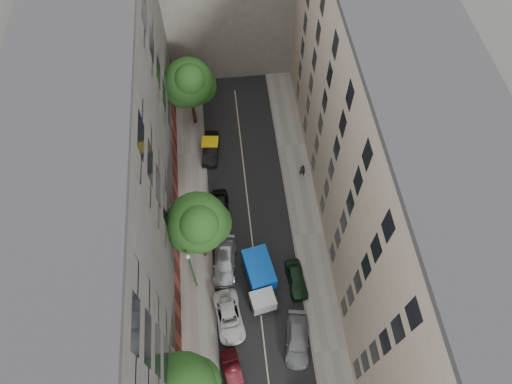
{
  "coord_description": "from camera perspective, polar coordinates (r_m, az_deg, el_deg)",
  "views": [
    {
      "loc": [
        -1.69,
        -18.79,
        40.19
      ],
      "look_at": [
        0.57,
        1.83,
        6.0
      ],
      "focal_mm": 32.0,
      "sensor_mm": 36.0,
      "label": 1
    }
  ],
  "objects": [
    {
      "name": "lamp_post",
      "position": [
        38.94,
        -8.04,
        -9.46
      ],
      "size": [
        0.36,
        0.36,
        6.9
      ],
      "color": "#1A5B30",
      "rests_on": "sidewalk_left"
    },
    {
      "name": "tree_mid",
      "position": [
        38.11,
        -7.14,
        -4.04
      ],
      "size": [
        5.45,
        5.2,
        9.46
      ],
      "color": "#382619",
      "rests_on": "sidewalk_left"
    },
    {
      "name": "car_right_2",
      "position": [
        42.32,
        5.07,
        -10.83
      ],
      "size": [
        1.85,
        4.02,
        1.33
      ],
      "primitive_type": "imported",
      "rotation": [
        0.0,
        0.0,
        0.07
      ],
      "color": "black",
      "rests_on": "ground"
    },
    {
      "name": "ground",
      "position": [
        44.4,
        -0.48,
        -6.11
      ],
      "size": [
        120.0,
        120.0,
        0.0
      ],
      "primitive_type": "plane",
      "color": "#4C4C49",
      "rests_on": "ground"
    },
    {
      "name": "car_left_1",
      "position": [
        40.14,
        -2.83,
        -21.73
      ],
      "size": [
        2.02,
        4.09,
        1.29
      ],
      "primitive_type": "imported",
      "rotation": [
        0.0,
        0.0,
        0.17
      ],
      "color": "#480E15",
      "rests_on": "ground"
    },
    {
      "name": "pedestrian",
      "position": [
        47.47,
        5.8,
        2.72
      ],
      "size": [
        0.74,
        0.6,
        1.76
      ],
      "primitive_type": "imported",
      "rotation": [
        0.0,
        0.0,
        2.82
      ],
      "color": "black",
      "rests_on": "sidewalk_right"
    },
    {
      "name": "building_right",
      "position": [
        37.76,
        16.26,
        2.26
      ],
      "size": [
        8.0,
        44.0,
        20.0
      ],
      "primitive_type": "cube",
      "color": "#B9A590",
      "rests_on": "ground"
    },
    {
      "name": "car_left_2",
      "position": [
        41.15,
        -3.4,
        -15.31
      ],
      "size": [
        2.82,
        5.13,
        1.36
      ],
      "primitive_type": "imported",
      "rotation": [
        0.0,
        0.0,
        0.12
      ],
      "color": "silver",
      "rests_on": "ground"
    },
    {
      "name": "tarp_truck",
      "position": [
        41.38,
        0.52,
        -10.81
      ],
      "size": [
        3.13,
        5.91,
        2.58
      ],
      "rotation": [
        0.0,
        0.0,
        0.18
      ],
      "color": "black",
      "rests_on": "ground"
    },
    {
      "name": "car_left_3",
      "position": [
        42.82,
        -3.95,
        -8.7
      ],
      "size": [
        2.63,
        5.23,
        1.46
      ],
      "primitive_type": "imported",
      "rotation": [
        0.0,
        0.0,
        -0.12
      ],
      "color": "#B4B3B8",
      "rests_on": "ground"
    },
    {
      "name": "car_left_5",
      "position": [
        49.47,
        -5.66,
        5.45
      ],
      "size": [
        2.13,
        4.63,
        1.47
      ],
      "primitive_type": "imported",
      "rotation": [
        0.0,
        0.0,
        -0.13
      ],
      "color": "black",
      "rests_on": "ground"
    },
    {
      "name": "sidewalk_right",
      "position": [
        44.88,
        6.55,
        -5.33
      ],
      "size": [
        3.0,
        44.0,
        0.15
      ],
      "primitive_type": "cube",
      "color": "gray",
      "rests_on": "ground"
    },
    {
      "name": "road_surface",
      "position": [
        44.39,
        -0.48,
        -6.1
      ],
      "size": [
        8.0,
        44.0,
        0.02
      ],
      "primitive_type": "cube",
      "color": "black",
      "rests_on": "ground"
    },
    {
      "name": "car_right_1",
      "position": [
        40.74,
        5.18,
        -17.92
      ],
      "size": [
        2.67,
        5.0,
        1.38
      ],
      "primitive_type": "imported",
      "rotation": [
        0.0,
        0.0,
        -0.16
      ],
      "color": "gray",
      "rests_on": "ground"
    },
    {
      "name": "building_left",
      "position": [
        36.76,
        -17.91,
        -0.88
      ],
      "size": [
        8.0,
        44.0,
        20.0
      ],
      "primitive_type": "cube",
      "color": "#464341",
      "rests_on": "ground"
    },
    {
      "name": "sidewalk_left",
      "position": [
        44.46,
        -7.6,
        -6.71
      ],
      "size": [
        3.0,
        44.0,
        0.15
      ],
      "primitive_type": "cube",
      "color": "gray",
      "rests_on": "ground"
    },
    {
      "name": "car_left_4",
      "position": [
        45.27,
        -4.47,
        -2.16
      ],
      "size": [
        1.78,
        4.41,
        1.5
      ],
      "primitive_type": "imported",
      "rotation": [
        0.0,
        0.0,
        0.0
      ],
      "color": "black",
      "rests_on": "ground"
    },
    {
      "name": "tree_far",
      "position": [
        48.25,
        -8.26,
        13.18
      ],
      "size": [
        5.36,
        5.1,
        8.94
      ],
      "color": "#382619",
      "rests_on": "sidewalk_left"
    }
  ]
}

